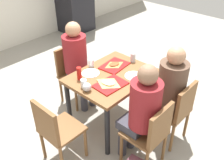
# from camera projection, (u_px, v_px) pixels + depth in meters

# --- Properties ---
(ground_plane) EXTENTS (10.00, 10.00, 0.02)m
(ground_plane) POSITION_uv_depth(u_px,v_px,m) (112.00, 122.00, 3.50)
(ground_plane) COLOR #9E998E
(main_table) EXTENTS (1.01, 0.79, 0.75)m
(main_table) POSITION_uv_depth(u_px,v_px,m) (112.00, 82.00, 3.14)
(main_table) COLOR brown
(main_table) RESTS_ON ground_plane
(chair_near_left) EXTENTS (0.40, 0.40, 0.85)m
(chair_near_left) POSITION_uv_depth(u_px,v_px,m) (151.00, 132.00, 2.63)
(chair_near_left) COLOR brown
(chair_near_left) RESTS_ON ground_plane
(chair_near_right) EXTENTS (0.40, 0.40, 0.85)m
(chair_near_right) POSITION_uv_depth(u_px,v_px,m) (176.00, 109.00, 2.94)
(chair_near_right) COLOR brown
(chair_near_right) RESTS_ON ground_plane
(chair_far_side) EXTENTS (0.40, 0.40, 0.85)m
(chair_far_side) POSITION_uv_depth(u_px,v_px,m) (72.00, 71.00, 3.66)
(chair_far_side) COLOR brown
(chair_far_side) RESTS_ON ground_plane
(chair_left_end) EXTENTS (0.40, 0.40, 0.85)m
(chair_left_end) POSITION_uv_depth(u_px,v_px,m) (55.00, 129.00, 2.67)
(chair_left_end) COLOR brown
(chair_left_end) RESTS_ON ground_plane
(person_in_red) EXTENTS (0.32, 0.42, 1.26)m
(person_in_red) POSITION_uv_depth(u_px,v_px,m) (142.00, 108.00, 2.57)
(person_in_red) COLOR #383842
(person_in_red) RESTS_ON ground_plane
(person_in_brown_jacket) EXTENTS (0.32, 0.42, 1.26)m
(person_in_brown_jacket) POSITION_uv_depth(u_px,v_px,m) (168.00, 87.00, 2.89)
(person_in_brown_jacket) COLOR #383842
(person_in_brown_jacket) RESTS_ON ground_plane
(person_far_side) EXTENTS (0.32, 0.42, 1.26)m
(person_far_side) POSITION_uv_depth(u_px,v_px,m) (77.00, 59.00, 3.44)
(person_far_side) COLOR #383842
(person_far_side) RESTS_ON ground_plane
(tray_red_near) EXTENTS (0.37, 0.28, 0.02)m
(tray_red_near) POSITION_uv_depth(u_px,v_px,m) (111.00, 85.00, 2.89)
(tray_red_near) COLOR red
(tray_red_near) RESTS_ON main_table
(tray_red_far) EXTENTS (0.38, 0.29, 0.02)m
(tray_red_far) POSITION_uv_depth(u_px,v_px,m) (114.00, 66.00, 3.25)
(tray_red_far) COLOR red
(tray_red_far) RESTS_ON main_table
(paper_plate_center) EXTENTS (0.22, 0.22, 0.01)m
(paper_plate_center) POSITION_uv_depth(u_px,v_px,m) (91.00, 73.00, 3.10)
(paper_plate_center) COLOR white
(paper_plate_center) RESTS_ON main_table
(paper_plate_near_edge) EXTENTS (0.22, 0.22, 0.01)m
(paper_plate_near_edge) POSITION_uv_depth(u_px,v_px,m) (134.00, 76.00, 3.05)
(paper_plate_near_edge) COLOR white
(paper_plate_near_edge) RESTS_ON main_table
(pizza_slice_a) EXTENTS (0.22, 0.26, 0.02)m
(pizza_slice_a) POSITION_uv_depth(u_px,v_px,m) (108.00, 83.00, 2.89)
(pizza_slice_a) COLOR #DBAD60
(pizza_slice_a) RESTS_ON tray_red_near
(pizza_slice_b) EXTENTS (0.23, 0.18, 0.02)m
(pizza_slice_b) POSITION_uv_depth(u_px,v_px,m) (114.00, 64.00, 3.24)
(pizza_slice_b) COLOR #C68C47
(pizza_slice_b) RESTS_ON tray_red_far
(plastic_cup_a) EXTENTS (0.07, 0.07, 0.10)m
(plastic_cup_a) POSITION_uv_depth(u_px,v_px,m) (91.00, 63.00, 3.22)
(plastic_cup_a) COLOR white
(plastic_cup_a) RESTS_ON main_table
(plastic_cup_b) EXTENTS (0.07, 0.07, 0.10)m
(plastic_cup_b) POSITION_uv_depth(u_px,v_px,m) (135.00, 81.00, 2.88)
(plastic_cup_b) COLOR white
(plastic_cup_b) RESTS_ON main_table
(plastic_cup_c) EXTENTS (0.07, 0.07, 0.10)m
(plastic_cup_c) POSITION_uv_depth(u_px,v_px,m) (84.00, 83.00, 2.83)
(plastic_cup_c) COLOR white
(plastic_cup_c) RESTS_ON main_table
(soda_can) EXTENTS (0.07, 0.07, 0.12)m
(soda_can) POSITION_uv_depth(u_px,v_px,m) (133.00, 57.00, 3.32)
(soda_can) COLOR #B7BCC6
(soda_can) RESTS_ON main_table
(condiment_bottle) EXTENTS (0.06, 0.06, 0.16)m
(condiment_bottle) POSITION_uv_depth(u_px,v_px,m) (79.00, 74.00, 2.95)
(condiment_bottle) COLOR red
(condiment_bottle) RESTS_ON main_table
(foil_bundle) EXTENTS (0.10, 0.10, 0.10)m
(foil_bundle) POSITION_uv_depth(u_px,v_px,m) (87.00, 87.00, 2.77)
(foil_bundle) COLOR silver
(foil_bundle) RESTS_ON main_table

